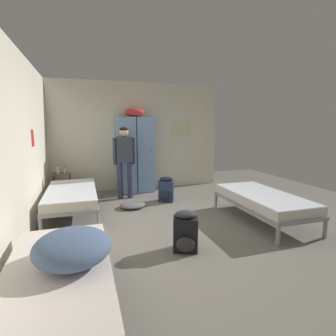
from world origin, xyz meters
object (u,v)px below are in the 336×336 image
lotion_bottle (65,171)px  bedding_heap (73,247)px  backpack_navy (166,190)px  backpack_black (185,232)px  bed_right (263,200)px  bed_left_front (58,279)px  locker_bank (135,153)px  clothes_pile_grey (133,205)px  bed_left_rear (72,195)px  shelf_unit (62,183)px  water_bottle (58,169)px  person_traveler (125,156)px

lotion_bottle → bedding_heap: bearing=-85.7°
backpack_navy → backpack_black: size_ratio=1.00×
bed_right → bed_left_front: 3.55m
bed_right → bedding_heap: 3.43m
locker_bank → backpack_black: 3.48m
lotion_bottle → clothes_pile_grey: size_ratio=0.29×
bed_left_front → bedding_heap: bedding_heap is taller
bedding_heap → clothes_pile_grey: size_ratio=1.32×
locker_bank → lotion_bottle: (-1.65, -0.15, -0.33)m
bed_left_rear → backpack_navy: size_ratio=3.45×
locker_bank → backpack_navy: (0.46, -1.11, -0.71)m
shelf_unit → backpack_navy: bearing=-24.6°
backpack_black → locker_bank: bearing=90.4°
bedding_heap → water_bottle: 4.21m
water_bottle → clothes_pile_grey: water_bottle is taller
locker_bank → backpack_black: (0.02, -3.41, -0.71)m
water_bottle → backpack_black: bearing=-61.2°
bed_right → backpack_navy: backpack_navy is taller
water_bottle → lotion_bottle: 0.16m
locker_bank → shelf_unit: locker_bank is taller
bed_right → bed_left_front: bearing=-154.2°
locker_bank → bed_left_front: locker_bank is taller
shelf_unit → water_bottle: size_ratio=2.75×
backpack_navy → backpack_black: same height
bed_left_rear → backpack_black: 2.51m
bed_right → bedding_heap: size_ratio=2.75×
locker_bank → shelf_unit: (-1.72, -0.11, -0.62)m
bed_left_rear → clothes_pile_grey: (1.15, 0.05, -0.32)m
person_traveler → backpack_black: 2.95m
bed_left_rear → backpack_navy: bearing=8.6°
water_bottle → backpack_black: 3.82m
bed_right → backpack_black: (-1.70, -0.66, -0.12)m
person_traveler → bed_left_front: bearing=-106.8°
locker_bank → water_bottle: (-1.80, -0.09, -0.31)m
backpack_navy → backpack_black: (-0.44, -2.31, 0.00)m
bed_left_rear → lotion_bottle: (-0.18, 1.25, 0.26)m
locker_bank → backpack_navy: locker_bank is taller
person_traveler → backpack_black: (0.37, -2.84, -0.71)m
locker_bank → water_bottle: locker_bank is taller
bed_right → bed_left_front: (-3.19, -1.54, 0.00)m
shelf_unit → backpack_navy: shelf_unit is taller
locker_bank → backpack_navy: size_ratio=3.76×
locker_bank → person_traveler: locker_bank is taller
lotion_bottle → locker_bank: bearing=5.0°
backpack_navy → lotion_bottle: bearing=155.6°
bed_right → shelf_unit: bearing=142.5°
lotion_bottle → backpack_black: size_ratio=0.28×
shelf_unit → water_bottle: water_bottle is taller
bed_right → water_bottle: size_ratio=9.17×
backpack_black → clothes_pile_grey: backpack_black is taller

